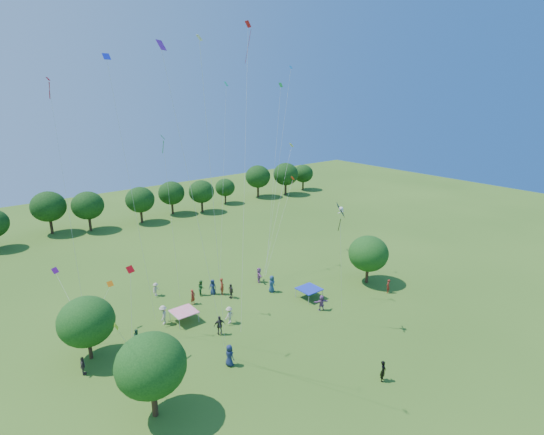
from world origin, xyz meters
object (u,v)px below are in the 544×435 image
Objects in this scene: near_tree_north at (86,321)px; man_in_black at (383,371)px; near_tree_west at (151,365)px; tent_red_stripe at (184,312)px; pirate_kite at (341,211)px; red_high_kite at (247,91)px; tent_blue at (309,289)px; near_tree_east at (368,254)px.

near_tree_north reaches higher than man_in_black.
tent_red_stripe is (7.35, 9.84, -2.92)m from near_tree_west.
near_tree_west is 19.43m from pirate_kite.
man_in_black is 0.16× the size of pirate_kite.
man_in_black is at bearing -111.58° from pirate_kite.
near_tree_north is (-1.41, 9.42, -0.55)m from near_tree_west.
near_tree_north is 22.89m from pirate_kite.
man_in_black is 0.07× the size of red_high_kite.
near_tree_west is 24.16m from red_high_kite.
near_tree_north is 0.51× the size of pirate_kite.
man_in_black is 13.24m from pirate_kite.
pirate_kite is (-1.96, -5.64, 10.18)m from tent_blue.
near_tree_east is 2.54× the size of tent_blue.
near_tree_west reaches higher than man_in_black.
near_tree_north is at bearing 98.54° from near_tree_west.
tent_blue is (-7.81, 1.40, -2.52)m from near_tree_east.
tent_red_stripe is 21.38m from red_high_kite.
pirate_kite is 0.41× the size of red_high_kite.
near_tree_west is 1.09× the size of near_tree_east.
tent_red_stripe is 0.08× the size of red_high_kite.
near_tree_north is at bearing 106.07° from man_in_black.
tent_blue is (12.63, -4.01, 0.00)m from tent_red_stripe.
pirate_kite is at bearing -67.45° from red_high_kite.
near_tree_west is 28.14m from near_tree_east.
near_tree_north is 2.47× the size of tent_red_stripe.
red_high_kite is (-0.57, 16.34, 20.34)m from man_in_black.
tent_blue is 21.13m from red_high_kite.
pirate_kite is (-9.77, -4.24, 7.66)m from near_tree_east.
tent_red_stripe is at bearing 162.39° from tent_blue.
pirate_kite reaches higher than tent_red_stripe.
red_high_kite reaches higher than pirate_kite.
near_tree_north is 21.82m from tent_blue.
red_high_kite reaches higher than tent_red_stripe.
near_tree_west is 0.58× the size of pirate_kite.
tent_red_stripe is (8.76, 0.42, -2.37)m from near_tree_north.
red_high_kite is at bearing 112.55° from pirate_kite.
pirate_kite is at bearing -109.15° from tent_blue.
tent_blue is 0.21× the size of pirate_kite.
near_tree_west is 1.12× the size of near_tree_north.
near_tree_west is 2.76× the size of tent_blue.
near_tree_west is 21.02m from tent_blue.
tent_blue is at bearing 70.85° from pirate_kite.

